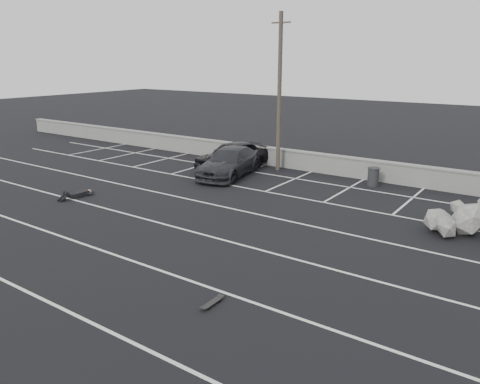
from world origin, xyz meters
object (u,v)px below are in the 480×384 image
Objects in this scene: car_right at (229,162)px; skateboard at (212,303)px; trash_bin at (373,177)px; person at (81,192)px; utility_pole at (279,93)px; car_left at (232,155)px.

car_right reaches higher than skateboard.
trash_bin is at bearing 92.11° from skateboard.
utility_pole is at bearing 66.80° from person.
skateboard is (6.24, -13.90, -4.18)m from utility_pole.
trash_bin reaches higher than person.
car_right is at bearing -118.58° from utility_pole.
car_left is 8.78m from person.
skateboard is (8.54, -12.70, -0.71)m from car_left.
trash_bin is at bearing -3.14° from utility_pole.
person is at bearing -137.77° from trash_bin.
utility_pole is (1.43, 2.63, 3.51)m from car_right.
person is at bearing -115.97° from utility_pole.
car_left reaches higher than person.
trash_bin is 1.34× the size of skateboard.
utility_pole reaches higher than car_left.
utility_pole is at bearing 41.71° from car_left.
person is at bearing -91.73° from car_left.
utility_pole is 6.75m from trash_bin.
utility_pole reaches higher than person.
trash_bin reaches higher than skateboard.
car_left is 4.92× the size of trash_bin.
person is at bearing -126.28° from car_right.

